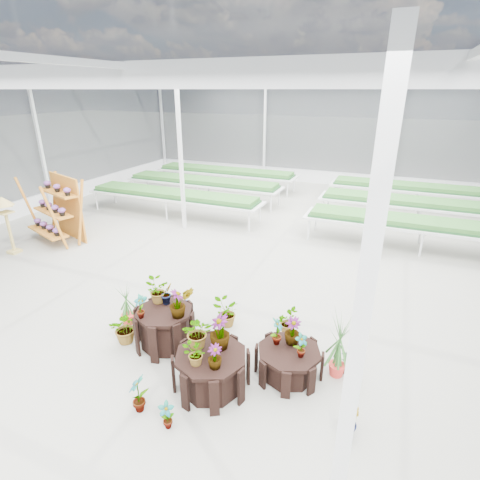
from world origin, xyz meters
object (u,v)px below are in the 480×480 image
at_px(plinth_low, 289,362).
at_px(shelf_rack, 54,210).
at_px(plinth_tall, 165,327).
at_px(bird_table, 8,225).
at_px(plinth_mid, 211,370).

relative_size(plinth_low, shelf_rack, 0.54).
relative_size(plinth_tall, bird_table, 0.64).
relative_size(plinth_mid, shelf_rack, 0.59).
xyz_separation_m(plinth_low, shelf_rack, (-7.85, 2.87, 0.72)).
height_order(plinth_mid, bird_table, bird_table).
xyz_separation_m(plinth_mid, plinth_low, (1.00, 0.70, -0.06)).
relative_size(plinth_tall, shelf_rack, 0.53).
bearing_deg(plinth_tall, plinth_low, 2.60).
xyz_separation_m(plinth_mid, shelf_rack, (-6.85, 3.57, 0.65)).
bearing_deg(bird_table, shelf_rack, 55.14).
xyz_separation_m(plinth_tall, plinth_mid, (1.20, -0.60, -0.05)).
bearing_deg(shelf_rack, plinth_low, -1.12).
relative_size(plinth_low, bird_table, 0.64).
bearing_deg(bird_table, plinth_tall, -30.88).
distance_m(plinth_low, shelf_rack, 8.39).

